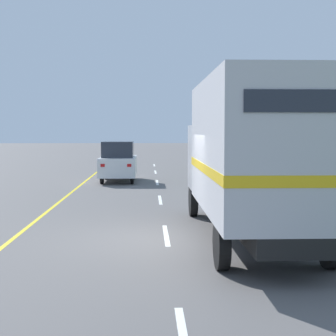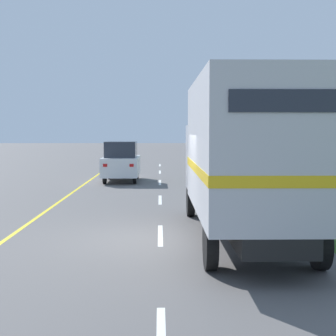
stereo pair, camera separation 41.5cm
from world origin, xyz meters
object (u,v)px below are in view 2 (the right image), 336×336
object	(u,v)px
horse_trailer_truck	(245,155)
highway_sign	(327,154)
roadside_tree_far	(292,122)
lead_car_white	(121,162)

from	to	relation	value
horse_trailer_truck	highway_sign	size ratio (longest dim) A/B	2.93
roadside_tree_far	horse_trailer_truck	bearing A→B (deg)	-106.91
horse_trailer_truck	lead_car_white	distance (m)	15.18
lead_car_white	highway_sign	size ratio (longest dim) A/B	1.45
horse_trailer_truck	highway_sign	xyz separation A→B (m)	(4.13, 6.80, -0.30)
roadside_tree_far	highway_sign	bearing A→B (deg)	-100.53
horse_trailer_truck	lead_car_white	xyz separation A→B (m)	(-3.93, 14.62, -1.02)
roadside_tree_far	lead_car_white	bearing A→B (deg)	-139.67
horse_trailer_truck	lead_car_white	world-z (taller)	horse_trailer_truck
horse_trailer_truck	lead_car_white	bearing A→B (deg)	105.05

